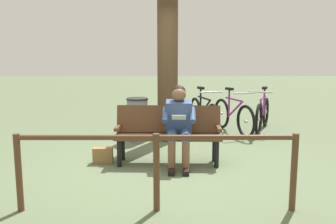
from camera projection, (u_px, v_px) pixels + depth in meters
ground_plane at (164, 167)px, 5.51m from camera, size 40.00×40.00×0.00m
bench at (168, 130)px, 5.66m from camera, size 1.62×0.53×0.87m
person_reading at (179, 122)px, 5.46m from camera, size 0.50×0.77×1.20m
handbag at (103, 155)px, 5.67m from camera, size 0.30×0.15×0.24m
tree_trunk at (168, 61)px, 6.91m from camera, size 0.39×0.39×3.05m
litter_bin at (137, 120)px, 7.01m from camera, size 0.41×0.41×0.83m
bicycle_purple at (262, 114)px, 7.93m from camera, size 0.73×1.57×0.94m
bicycle_silver at (233, 116)px, 7.73m from camera, size 0.67×1.61×0.94m
bicycle_red at (203, 114)px, 7.92m from camera, size 0.61×1.63×0.94m
bicycle_green at (170, 115)px, 7.89m from camera, size 0.48×1.68×0.94m
railing_fence at (156, 158)px, 3.90m from camera, size 3.00×0.07×0.85m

